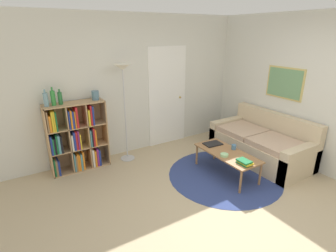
{
  "coord_description": "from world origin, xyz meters",
  "views": [
    {
      "loc": [
        -2.19,
        -1.95,
        2.28
      ],
      "look_at": [
        -0.14,
        1.41,
        0.85
      ],
      "focal_mm": 28.0,
      "sensor_mm": 36.0,
      "label": 1
    }
  ],
  "objects_px": {
    "bookshelf": "(75,138)",
    "vase_on_shelf": "(95,95)",
    "bottle_left": "(46,99)",
    "bottle_right": "(60,98)",
    "couch": "(262,144)",
    "bowl": "(224,155)",
    "cup": "(234,147)",
    "coffee_table": "(227,154)",
    "bottle_middle": "(53,98)",
    "floor_lamp": "(123,81)",
    "laptop": "(213,144)"
  },
  "relations": [
    {
      "from": "laptop",
      "to": "bottle_left",
      "type": "height_order",
      "value": "bottle_left"
    },
    {
      "from": "bottle_right",
      "to": "bowl",
      "type": "bearing_deg",
      "value": -37.3
    },
    {
      "from": "cup",
      "to": "vase_on_shelf",
      "type": "distance_m",
      "value": 2.49
    },
    {
      "from": "couch",
      "to": "coffee_table",
      "type": "height_order",
      "value": "couch"
    },
    {
      "from": "couch",
      "to": "cup",
      "type": "height_order",
      "value": "couch"
    },
    {
      "from": "bottle_middle",
      "to": "vase_on_shelf",
      "type": "xyz_separation_m",
      "value": [
        0.66,
        0.01,
        -0.04
      ]
    },
    {
      "from": "floor_lamp",
      "to": "bowl",
      "type": "xyz_separation_m",
      "value": [
        1.06,
        -1.47,
        -1.06
      ]
    },
    {
      "from": "laptop",
      "to": "bottle_left",
      "type": "xyz_separation_m",
      "value": [
        -2.44,
        1.11,
        0.88
      ]
    },
    {
      "from": "bowl",
      "to": "coffee_table",
      "type": "bearing_deg",
      "value": 29.88
    },
    {
      "from": "vase_on_shelf",
      "to": "bottle_right",
      "type": "bearing_deg",
      "value": 179.4
    },
    {
      "from": "couch",
      "to": "bottle_left",
      "type": "distance_m",
      "value": 3.82
    },
    {
      "from": "laptop",
      "to": "vase_on_shelf",
      "type": "bearing_deg",
      "value": 146.02
    },
    {
      "from": "coffee_table",
      "to": "bottle_right",
      "type": "height_order",
      "value": "bottle_right"
    },
    {
      "from": "vase_on_shelf",
      "to": "bookshelf",
      "type": "bearing_deg",
      "value": -179.82
    },
    {
      "from": "laptop",
      "to": "bowl",
      "type": "bearing_deg",
      "value": -108.17
    },
    {
      "from": "bowl",
      "to": "bookshelf",
      "type": "bearing_deg",
      "value": 140.76
    },
    {
      "from": "floor_lamp",
      "to": "cup",
      "type": "distance_m",
      "value": 2.19
    },
    {
      "from": "laptop",
      "to": "bottle_right",
      "type": "xyz_separation_m",
      "value": [
        -2.23,
        1.13,
        0.88
      ]
    },
    {
      "from": "bowl",
      "to": "bottle_right",
      "type": "height_order",
      "value": "bottle_right"
    },
    {
      "from": "cup",
      "to": "bottle_right",
      "type": "height_order",
      "value": "bottle_right"
    },
    {
      "from": "cup",
      "to": "bowl",
      "type": "bearing_deg",
      "value": -160.57
    },
    {
      "from": "bookshelf",
      "to": "bottle_right",
      "type": "bearing_deg",
      "value": 177.25
    },
    {
      "from": "floor_lamp",
      "to": "bowl",
      "type": "relative_size",
      "value": 13.74
    },
    {
      "from": "bowl",
      "to": "bottle_middle",
      "type": "bearing_deg",
      "value": 144.25
    },
    {
      "from": "bottle_left",
      "to": "bottle_right",
      "type": "distance_m",
      "value": 0.21
    },
    {
      "from": "couch",
      "to": "cup",
      "type": "relative_size",
      "value": 22.06
    },
    {
      "from": "bowl",
      "to": "bottle_right",
      "type": "bearing_deg",
      "value": 142.7
    },
    {
      "from": "bottle_right",
      "to": "coffee_table",
      "type": "bearing_deg",
      "value": -34.19
    },
    {
      "from": "coffee_table",
      "to": "laptop",
      "type": "distance_m",
      "value": 0.38
    },
    {
      "from": "floor_lamp",
      "to": "bowl",
      "type": "bearing_deg",
      "value": -54.36
    },
    {
      "from": "bookshelf",
      "to": "bottle_right",
      "type": "xyz_separation_m",
      "value": [
        -0.15,
        0.01,
        0.71
      ]
    },
    {
      "from": "couch",
      "to": "vase_on_shelf",
      "type": "bearing_deg",
      "value": 151.92
    },
    {
      "from": "couch",
      "to": "laptop",
      "type": "xyz_separation_m",
      "value": [
        -0.97,
        0.28,
        0.12
      ]
    },
    {
      "from": "bottle_middle",
      "to": "bottle_right",
      "type": "distance_m",
      "value": 0.11
    },
    {
      "from": "bottle_left",
      "to": "vase_on_shelf",
      "type": "xyz_separation_m",
      "value": [
        0.77,
        0.02,
        -0.03
      ]
    },
    {
      "from": "bottle_right",
      "to": "cup",
      "type": "bearing_deg",
      "value": -31.61
    },
    {
      "from": "bookshelf",
      "to": "bottle_middle",
      "type": "relative_size",
      "value": 4.08
    },
    {
      "from": "bowl",
      "to": "vase_on_shelf",
      "type": "height_order",
      "value": "vase_on_shelf"
    },
    {
      "from": "bowl",
      "to": "couch",
      "type": "bearing_deg",
      "value": 8.6
    },
    {
      "from": "bookshelf",
      "to": "vase_on_shelf",
      "type": "xyz_separation_m",
      "value": [
        0.41,
        0.0,
        0.69
      ]
    },
    {
      "from": "bottle_left",
      "to": "bookshelf",
      "type": "bearing_deg",
      "value": 2.24
    },
    {
      "from": "bowl",
      "to": "bottle_right",
      "type": "relative_size",
      "value": 0.52
    },
    {
      "from": "bottle_left",
      "to": "bottle_middle",
      "type": "height_order",
      "value": "bottle_middle"
    },
    {
      "from": "coffee_table",
      "to": "laptop",
      "type": "bearing_deg",
      "value": 88.23
    },
    {
      "from": "coffee_table",
      "to": "bottle_middle",
      "type": "xyz_separation_m",
      "value": [
        -2.32,
        1.5,
        0.94
      ]
    },
    {
      "from": "laptop",
      "to": "bottle_left",
      "type": "bearing_deg",
      "value": 155.51
    },
    {
      "from": "floor_lamp",
      "to": "coffee_table",
      "type": "xyz_separation_m",
      "value": [
        1.19,
        -1.39,
        -1.12
      ]
    },
    {
      "from": "bookshelf",
      "to": "coffee_table",
      "type": "xyz_separation_m",
      "value": [
        2.07,
        -1.5,
        -0.21
      ]
    },
    {
      "from": "floor_lamp",
      "to": "bottle_left",
      "type": "height_order",
      "value": "floor_lamp"
    },
    {
      "from": "coffee_table",
      "to": "bottle_middle",
      "type": "height_order",
      "value": "bottle_middle"
    }
  ]
}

